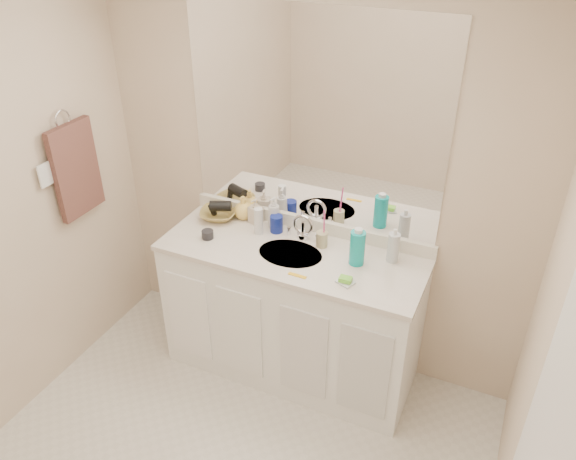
# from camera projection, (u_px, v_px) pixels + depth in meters

# --- Properties ---
(wall_back) EXTENTS (2.60, 0.02, 2.40)m
(wall_back) POSITION_uv_depth(u_px,v_px,m) (312.00, 181.00, 3.21)
(wall_back) COLOR beige
(wall_back) RESTS_ON floor
(wall_right) EXTENTS (0.02, 2.60, 2.40)m
(wall_right) POSITION_uv_depth(u_px,v_px,m) (538.00, 428.00, 1.74)
(wall_right) COLOR beige
(wall_right) RESTS_ON floor
(vanity_cabinet) EXTENTS (1.50, 0.55, 0.85)m
(vanity_cabinet) POSITION_uv_depth(u_px,v_px,m) (291.00, 314.00, 3.40)
(vanity_cabinet) COLOR white
(vanity_cabinet) RESTS_ON floor
(countertop) EXTENTS (1.52, 0.57, 0.03)m
(countertop) POSITION_uv_depth(u_px,v_px,m) (292.00, 254.00, 3.17)
(countertop) COLOR silver
(countertop) RESTS_ON vanity_cabinet
(backsplash) EXTENTS (1.52, 0.03, 0.08)m
(backsplash) POSITION_uv_depth(u_px,v_px,m) (310.00, 224.00, 3.34)
(backsplash) COLOR white
(backsplash) RESTS_ON countertop
(sink_basin) EXTENTS (0.37, 0.37, 0.02)m
(sink_basin) POSITION_uv_depth(u_px,v_px,m) (290.00, 255.00, 3.15)
(sink_basin) COLOR beige
(sink_basin) RESTS_ON countertop
(faucet) EXTENTS (0.02, 0.02, 0.11)m
(faucet) POSITION_uv_depth(u_px,v_px,m) (303.00, 230.00, 3.26)
(faucet) COLOR silver
(faucet) RESTS_ON countertop
(mirror) EXTENTS (1.48, 0.01, 1.20)m
(mirror) POSITION_uv_depth(u_px,v_px,m) (313.00, 121.00, 3.02)
(mirror) COLOR white
(mirror) RESTS_ON wall_back
(blue_mug) EXTENTS (0.09, 0.09, 0.10)m
(blue_mug) POSITION_uv_depth(u_px,v_px,m) (277.00, 224.00, 3.32)
(blue_mug) COLOR navy
(blue_mug) RESTS_ON countertop
(tan_cup) EXTENTS (0.08, 0.08, 0.09)m
(tan_cup) POSITION_uv_depth(u_px,v_px,m) (322.00, 239.00, 3.19)
(tan_cup) COLOR tan
(tan_cup) RESTS_ON countertop
(toothbrush) EXTENTS (0.02, 0.04, 0.19)m
(toothbrush) POSITION_uv_depth(u_px,v_px,m) (324.00, 224.00, 3.13)
(toothbrush) COLOR #F23F91
(toothbrush) RESTS_ON tan_cup
(mouthwash_bottle) EXTENTS (0.10, 0.10, 0.20)m
(mouthwash_bottle) POSITION_uv_depth(u_px,v_px,m) (357.00, 248.00, 3.02)
(mouthwash_bottle) COLOR #0EA6A8
(mouthwash_bottle) RESTS_ON countertop
(clear_pump_bottle) EXTENTS (0.07, 0.07, 0.17)m
(clear_pump_bottle) POSITION_uv_depth(u_px,v_px,m) (393.00, 248.00, 3.04)
(clear_pump_bottle) COLOR silver
(clear_pump_bottle) RESTS_ON countertop
(soap_dish) EXTENTS (0.11, 0.10, 0.01)m
(soap_dish) POSITION_uv_depth(u_px,v_px,m) (345.00, 282.00, 2.91)
(soap_dish) COLOR silver
(soap_dish) RESTS_ON countertop
(green_soap) EXTENTS (0.07, 0.05, 0.02)m
(green_soap) POSITION_uv_depth(u_px,v_px,m) (345.00, 279.00, 2.90)
(green_soap) COLOR #73DB35
(green_soap) RESTS_ON soap_dish
(orange_comb) EXTENTS (0.10, 0.02, 0.00)m
(orange_comb) POSITION_uv_depth(u_px,v_px,m) (297.00, 275.00, 2.96)
(orange_comb) COLOR yellow
(orange_comb) RESTS_ON countertop
(dark_jar) EXTENTS (0.07, 0.07, 0.05)m
(dark_jar) POSITION_uv_depth(u_px,v_px,m) (208.00, 234.00, 3.27)
(dark_jar) COLOR black
(dark_jar) RESTS_ON countertop
(extra_white_bottle) EXTENTS (0.06, 0.06, 0.17)m
(extra_white_bottle) POSITION_uv_depth(u_px,v_px,m) (259.00, 221.00, 3.29)
(extra_white_bottle) COLOR silver
(extra_white_bottle) RESTS_ON countertop
(soap_bottle_white) EXTENTS (0.09, 0.09, 0.20)m
(soap_bottle_white) POSITION_uv_depth(u_px,v_px,m) (274.00, 212.00, 3.35)
(soap_bottle_white) COLOR silver
(soap_bottle_white) RESTS_ON countertop
(soap_bottle_cream) EXTENTS (0.09, 0.09, 0.16)m
(soap_bottle_cream) POSITION_uv_depth(u_px,v_px,m) (256.00, 211.00, 3.40)
(soap_bottle_cream) COLOR beige
(soap_bottle_cream) RESTS_ON countertop
(soap_bottle_yellow) EXTENTS (0.15, 0.15, 0.15)m
(soap_bottle_yellow) POSITION_uv_depth(u_px,v_px,m) (243.00, 207.00, 3.45)
(soap_bottle_yellow) COLOR #F3CA5E
(soap_bottle_yellow) RESTS_ON countertop
(wicker_basket) EXTENTS (0.28, 0.28, 0.05)m
(wicker_basket) POSITION_uv_depth(u_px,v_px,m) (218.00, 214.00, 3.47)
(wicker_basket) COLOR olive
(wicker_basket) RESTS_ON countertop
(hair_dryer) EXTENTS (0.15, 0.11, 0.07)m
(hair_dryer) POSITION_uv_depth(u_px,v_px,m) (221.00, 206.00, 3.43)
(hair_dryer) COLOR black
(hair_dryer) RESTS_ON wicker_basket
(towel_ring) EXTENTS (0.01, 0.11, 0.11)m
(towel_ring) POSITION_uv_depth(u_px,v_px,m) (62.00, 119.00, 3.07)
(towel_ring) COLOR silver
(towel_ring) RESTS_ON wall_left
(hand_towel) EXTENTS (0.04, 0.32, 0.55)m
(hand_towel) POSITION_uv_depth(u_px,v_px,m) (76.00, 170.00, 3.22)
(hand_towel) COLOR #3F2521
(hand_towel) RESTS_ON towel_ring
(switch_plate) EXTENTS (0.01, 0.08, 0.13)m
(switch_plate) POSITION_uv_depth(u_px,v_px,m) (45.00, 175.00, 3.05)
(switch_plate) COLOR white
(switch_plate) RESTS_ON wall_left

